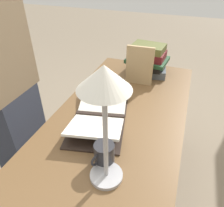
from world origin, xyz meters
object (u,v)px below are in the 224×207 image
(book_standing_upright, at_px, (139,66))
(reading_lamp, at_px, (104,94))
(person_reader, at_px, (6,87))
(open_book, at_px, (100,113))
(coffee_mug, at_px, (104,154))
(book_stack_tall, at_px, (147,60))

(book_standing_upright, height_order, reading_lamp, reading_lamp)
(reading_lamp, distance_m, person_reader, 0.85)
(open_book, relative_size, coffee_mug, 5.08)
(person_reader, bearing_deg, open_book, -84.76)
(coffee_mug, bearing_deg, open_book, -154.65)
(reading_lamp, xyz_separation_m, coffee_mug, (-0.07, -0.04, -0.34))
(coffee_mug, height_order, person_reader, person_reader)
(reading_lamp, relative_size, coffee_mug, 4.23)
(open_book, height_order, book_standing_upright, book_standing_upright)
(book_standing_upright, relative_size, person_reader, 0.16)
(book_standing_upright, bearing_deg, open_book, -15.50)
(reading_lamp, bearing_deg, person_reader, -112.43)
(book_stack_tall, distance_m, coffee_mug, 0.90)
(book_standing_upright, height_order, person_reader, person_reader)
(open_book, xyz_separation_m, book_stack_tall, (-0.61, 0.12, 0.08))
(coffee_mug, relative_size, person_reader, 0.07)
(reading_lamp, height_order, coffee_mug, reading_lamp)
(book_stack_tall, bearing_deg, open_book, -11.36)
(open_book, xyz_separation_m, reading_lamp, (0.36, 0.17, 0.37))
(book_standing_upright, distance_m, person_reader, 0.83)
(open_book, distance_m, coffee_mug, 0.32)
(book_stack_tall, distance_m, book_standing_upright, 0.18)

